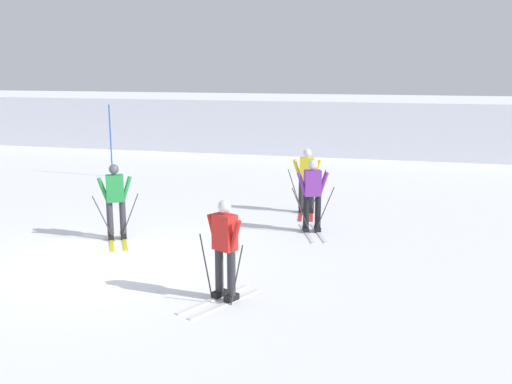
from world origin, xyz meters
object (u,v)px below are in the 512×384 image
Objects in this scene: skier_red at (225,247)px; skier_green at (115,200)px; skier_purple at (312,194)px; skier_yellow at (307,179)px; trail_marker_pole at (111,141)px.

skier_green is (-3.38, 2.71, -0.00)m from skier_red.
skier_green is at bearing -158.09° from skier_purple.
skier_green is 1.00× the size of skier_yellow.
skier_red is 11.97m from trail_marker_pole.
skier_red is at bearing -38.75° from skier_green.
skier_purple is (0.77, 4.38, -0.00)m from skier_red.
skier_green is 0.68× the size of trail_marker_pole.
skier_purple is 1.00× the size of skier_green.
trail_marker_pole is (-7.91, 5.22, 0.34)m from skier_purple.
trail_marker_pole reaches higher than skier_yellow.
skier_purple is at bearing -33.39° from trail_marker_pole.
skier_red is at bearing -99.92° from skier_purple.
skier_red is 0.68× the size of trail_marker_pole.
skier_red is 1.00× the size of skier_purple.
skier_green is at bearing 141.25° from skier_red.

